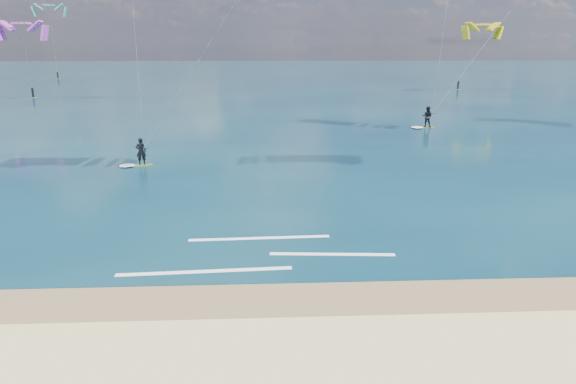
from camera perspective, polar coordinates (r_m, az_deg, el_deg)
The scene contains 7 objects.
ground at distance 52.29m, azimuth -3.07°, elevation 7.77°, with size 320.00×320.00×0.00m, color tan.
wet_sand_strip at distance 16.66m, azimuth -3.53°, elevation -11.73°, with size 320.00×2.40×0.01m, color brown.
sea at distance 115.96m, azimuth -2.95°, elevation 12.54°, with size 320.00×200.00×0.04m, color #0A2637.
kitesurfer_main at distance 31.44m, azimuth -13.59°, elevation 15.73°, with size 11.35×5.67×14.72m.
kitesurfer_far at distance 48.81m, azimuth 18.88°, elevation 16.91°, with size 11.19×6.58×16.53m.
shoreline_foam at distance 19.75m, azimuth -2.95°, elevation -6.90°, with size 10.19×3.61×0.01m.
distant_kites at distance 92.60m, azimuth -13.70°, elevation 14.87°, with size 82.71×41.06×14.72m.
Camera 1 is at (0.30, -11.69, 7.86)m, focal length 32.00 mm.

